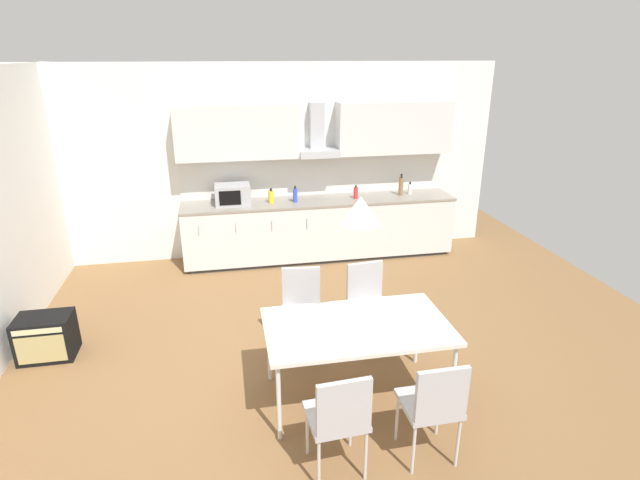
{
  "coord_description": "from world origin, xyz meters",
  "views": [
    {
      "loc": [
        -0.62,
        -4.14,
        2.86
      ],
      "look_at": [
        0.33,
        0.71,
        1.0
      ],
      "focal_mm": 28.0,
      "sensor_mm": 36.0,
      "label": 1
    }
  ],
  "objects_px": {
    "chair_far_left": "(302,303)",
    "pendant_lamp": "(361,210)",
    "guitar_amp": "(46,337)",
    "bottle_white": "(410,189)",
    "microwave": "(233,195)",
    "chair_far_right": "(368,297)",
    "bottle_blue": "(295,195)",
    "chair_near_right": "(434,402)",
    "chair_near_left": "(339,414)",
    "bottle_brown": "(401,186)",
    "dining_table": "(357,329)",
    "bottle_red": "(356,193)",
    "bottle_yellow": "(271,197)"
  },
  "relations": [
    {
      "from": "bottle_brown",
      "to": "bottle_yellow",
      "type": "relative_size",
      "value": 1.54
    },
    {
      "from": "bottle_red",
      "to": "bottle_yellow",
      "type": "bearing_deg",
      "value": 179.6
    },
    {
      "from": "pendant_lamp",
      "to": "chair_near_right",
      "type": "bearing_deg",
      "value": -67.19
    },
    {
      "from": "microwave",
      "to": "chair_far_left",
      "type": "height_order",
      "value": "microwave"
    },
    {
      "from": "guitar_amp",
      "to": "pendant_lamp",
      "type": "bearing_deg",
      "value": -22.62
    },
    {
      "from": "microwave",
      "to": "bottle_red",
      "type": "height_order",
      "value": "microwave"
    },
    {
      "from": "bottle_blue",
      "to": "chair_near_right",
      "type": "height_order",
      "value": "bottle_blue"
    },
    {
      "from": "chair_near_right",
      "to": "chair_near_left",
      "type": "distance_m",
      "value": 0.69
    },
    {
      "from": "bottle_brown",
      "to": "chair_near_left",
      "type": "xyz_separation_m",
      "value": [
        -1.88,
        -4.09,
        -0.49
      ]
    },
    {
      "from": "bottle_blue",
      "to": "bottle_yellow",
      "type": "relative_size",
      "value": 1.13
    },
    {
      "from": "chair_far_left",
      "to": "chair_far_right",
      "type": "bearing_deg",
      "value": 0.0
    },
    {
      "from": "chair_near_right",
      "to": "chair_far_right",
      "type": "distance_m",
      "value": 1.66
    },
    {
      "from": "bottle_brown",
      "to": "dining_table",
      "type": "distance_m",
      "value": 3.62
    },
    {
      "from": "chair_far_left",
      "to": "chair_near_left",
      "type": "bearing_deg",
      "value": -90.1
    },
    {
      "from": "chair_near_right",
      "to": "bottle_yellow",
      "type": "bearing_deg",
      "value": 100.28
    },
    {
      "from": "pendant_lamp",
      "to": "guitar_amp",
      "type": "bearing_deg",
      "value": 157.38
    },
    {
      "from": "dining_table",
      "to": "chair_near_right",
      "type": "bearing_deg",
      "value": -67.19
    },
    {
      "from": "dining_table",
      "to": "guitar_amp",
      "type": "height_order",
      "value": "dining_table"
    },
    {
      "from": "chair_near_left",
      "to": "guitar_amp",
      "type": "xyz_separation_m",
      "value": [
        -2.51,
        2.02,
        -0.31
      ]
    },
    {
      "from": "bottle_red",
      "to": "pendant_lamp",
      "type": "xyz_separation_m",
      "value": [
        -0.83,
        -3.21,
        0.76
      ]
    },
    {
      "from": "bottle_brown",
      "to": "pendant_lamp",
      "type": "xyz_separation_m",
      "value": [
        -1.53,
        -3.26,
        0.71
      ]
    },
    {
      "from": "bottle_white",
      "to": "chair_near_left",
      "type": "height_order",
      "value": "bottle_white"
    },
    {
      "from": "guitar_amp",
      "to": "dining_table",
      "type": "bearing_deg",
      "value": -22.62
    },
    {
      "from": "microwave",
      "to": "chair_far_right",
      "type": "height_order",
      "value": "microwave"
    },
    {
      "from": "chair_far_right",
      "to": "dining_table",
      "type": "bearing_deg",
      "value": -112.26
    },
    {
      "from": "chair_far_right",
      "to": "bottle_brown",
      "type": "bearing_deg",
      "value": 63.84
    },
    {
      "from": "bottle_red",
      "to": "chair_near_right",
      "type": "relative_size",
      "value": 0.22
    },
    {
      "from": "chair_near_right",
      "to": "chair_far_right",
      "type": "relative_size",
      "value": 1.0
    },
    {
      "from": "microwave",
      "to": "chair_far_right",
      "type": "relative_size",
      "value": 0.55
    },
    {
      "from": "dining_table",
      "to": "chair_near_right",
      "type": "xyz_separation_m",
      "value": [
        0.35,
        -0.83,
        -0.15
      ]
    },
    {
      "from": "guitar_amp",
      "to": "pendant_lamp",
      "type": "height_order",
      "value": "pendant_lamp"
    },
    {
      "from": "bottle_yellow",
      "to": "guitar_amp",
      "type": "relative_size",
      "value": 0.4
    },
    {
      "from": "guitar_amp",
      "to": "bottle_white",
      "type": "bearing_deg",
      "value": 24.88
    },
    {
      "from": "bottle_yellow",
      "to": "chair_far_left",
      "type": "height_order",
      "value": "bottle_yellow"
    },
    {
      "from": "bottle_red",
      "to": "bottle_yellow",
      "type": "relative_size",
      "value": 0.95
    },
    {
      "from": "bottle_white",
      "to": "chair_near_left",
      "type": "bearing_deg",
      "value": -116.21
    },
    {
      "from": "chair_far_left",
      "to": "pendant_lamp",
      "type": "bearing_deg",
      "value": -67.75
    },
    {
      "from": "microwave",
      "to": "bottle_white",
      "type": "xyz_separation_m",
      "value": [
        2.61,
        0.05,
        -0.06
      ]
    },
    {
      "from": "dining_table",
      "to": "pendant_lamp",
      "type": "distance_m",
      "value": 1.04
    },
    {
      "from": "bottle_brown",
      "to": "chair_near_left",
      "type": "distance_m",
      "value": 4.53
    },
    {
      "from": "guitar_amp",
      "to": "chair_near_left",
      "type": "bearing_deg",
      "value": -38.83
    },
    {
      "from": "bottle_blue",
      "to": "chair_near_right",
      "type": "bearing_deg",
      "value": -84.3
    },
    {
      "from": "bottle_white",
      "to": "chair_far_right",
      "type": "height_order",
      "value": "bottle_white"
    },
    {
      "from": "bottle_blue",
      "to": "chair_near_left",
      "type": "distance_m",
      "value": 4.06
    },
    {
      "from": "dining_table",
      "to": "chair_far_left",
      "type": "relative_size",
      "value": 1.78
    },
    {
      "from": "bottle_blue",
      "to": "pendant_lamp",
      "type": "height_order",
      "value": "pendant_lamp"
    },
    {
      "from": "bottle_blue",
      "to": "bottle_red",
      "type": "distance_m",
      "value": 0.89
    },
    {
      "from": "bottle_brown",
      "to": "guitar_amp",
      "type": "height_order",
      "value": "bottle_brown"
    },
    {
      "from": "chair_far_right",
      "to": "microwave",
      "type": "bearing_deg",
      "value": 117.52
    },
    {
      "from": "pendant_lamp",
      "to": "microwave",
      "type": "bearing_deg",
      "value": 105.79
    }
  ]
}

